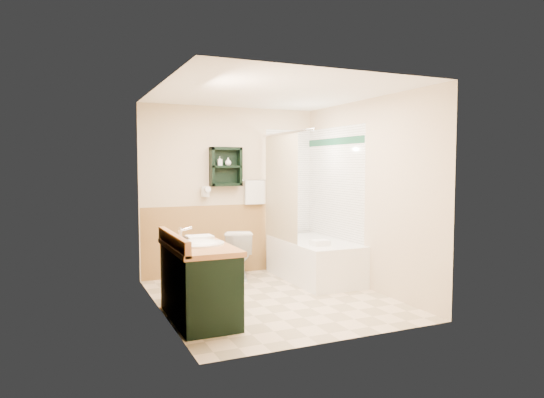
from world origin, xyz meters
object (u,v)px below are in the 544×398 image
at_px(soap_bottle_a, 220,163).
at_px(hair_dryer, 205,192).
at_px(vanity_book, 173,230).
at_px(vanity, 199,282).
at_px(wall_shelf, 226,167).
at_px(toilet, 238,254).
at_px(bathtub, 315,260).
at_px(soap_bottle_b, 228,162).

bearing_deg(soap_bottle_a, hair_dryer, 171.79).
xyz_separation_m(hair_dryer, vanity_book, (-0.76, -1.41, -0.32)).
bearing_deg(hair_dryer, vanity_book, -118.24).
bearing_deg(soap_bottle_a, vanity, -114.23).
bearing_deg(wall_shelf, soap_bottle_a, -176.89).
relative_size(hair_dryer, toilet, 0.35).
relative_size(hair_dryer, bathtub, 0.16).
bearing_deg(toilet, soap_bottle_b, -52.78).
relative_size(vanity, soap_bottle_a, 9.27).
xyz_separation_m(toilet, vanity_book, (-1.16, -1.18, 0.55)).
relative_size(hair_dryer, soap_bottle_a, 1.84).
relative_size(bathtub, toilet, 2.20).
bearing_deg(wall_shelf, vanity_book, -127.33).
height_order(vanity, toilet, vanity).
distance_m(vanity, bathtub, 2.18).
relative_size(wall_shelf, toilet, 0.81).
height_order(wall_shelf, soap_bottle_b, wall_shelf).
xyz_separation_m(wall_shelf, soap_bottle_a, (-0.09, -0.01, 0.05)).
relative_size(wall_shelf, vanity, 0.45).
xyz_separation_m(wall_shelf, toilet, (0.10, -0.21, -1.22)).
bearing_deg(bathtub, soap_bottle_b, 142.62).
height_order(vanity, soap_bottle_b, soap_bottle_b).
bearing_deg(vanity, vanity_book, 112.46).
xyz_separation_m(hair_dryer, toilet, (0.40, -0.24, -0.87)).
height_order(hair_dryer, toilet, hair_dryer).
height_order(hair_dryer, vanity_book, hair_dryer).
distance_m(vanity_book, soap_bottle_b, 1.91).
relative_size(vanity, toilet, 1.78).
bearing_deg(vanity_book, soap_bottle_a, 68.80).
relative_size(toilet, soap_bottle_b, 6.06).
bearing_deg(soap_bottle_a, wall_shelf, 3.11).
xyz_separation_m(bathtub, toilet, (-0.92, 0.55, 0.06)).
xyz_separation_m(wall_shelf, vanity_book, (-1.06, -1.39, -0.67)).
bearing_deg(wall_shelf, bathtub, -36.70).
xyz_separation_m(hair_dryer, vanity, (-0.59, -1.81, -0.81)).
xyz_separation_m(vanity, vanity_book, (-0.17, 0.40, 0.49)).
bearing_deg(toilet, vanity_book, 63.93).
xyz_separation_m(bathtub, soap_bottle_b, (-0.99, 0.76, 1.34)).
xyz_separation_m(wall_shelf, bathtub, (1.03, -0.76, -1.28)).
bearing_deg(vanity, soap_bottle_a, 65.77).
xyz_separation_m(hair_dryer, soap_bottle_a, (0.21, -0.03, 0.40)).
relative_size(bathtub, vanity_book, 6.85).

